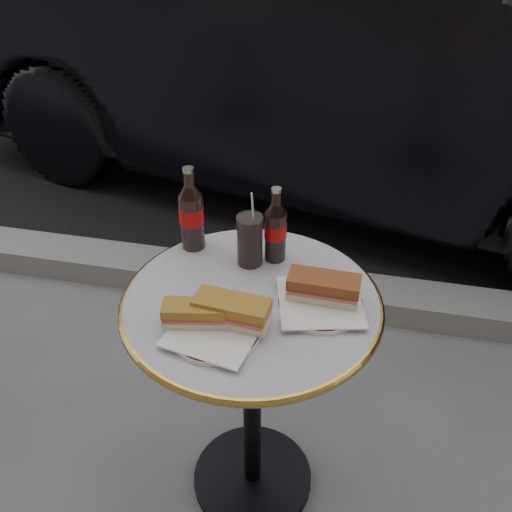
% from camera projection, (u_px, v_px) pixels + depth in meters
% --- Properties ---
extents(ground, '(80.00, 80.00, 0.00)m').
position_uv_depth(ground, '(253.00, 480.00, 1.77)').
color(ground, slate).
rests_on(ground, ground).
extents(asphalt_road, '(40.00, 8.00, 0.00)m').
position_uv_depth(asphalt_road, '(360.00, 43.00, 5.74)').
color(asphalt_road, black).
rests_on(asphalt_road, ground).
extents(curb, '(40.00, 0.20, 0.12)m').
position_uv_depth(curb, '(298.00, 289.00, 2.45)').
color(curb, gray).
rests_on(curb, ground).
extents(bistro_table, '(0.62, 0.62, 0.73)m').
position_uv_depth(bistro_table, '(252.00, 402.00, 1.55)').
color(bistro_table, '#BAB2C4').
rests_on(bistro_table, ground).
extents(plate_left, '(0.25, 0.25, 0.01)m').
position_uv_depth(plate_left, '(216.00, 332.00, 1.24)').
color(plate_left, white).
rests_on(plate_left, bistro_table).
extents(plate_right, '(0.21, 0.21, 0.01)m').
position_uv_depth(plate_right, '(320.00, 304.00, 1.32)').
color(plate_right, white).
rests_on(plate_right, bistro_table).
extents(sandwich_left_a, '(0.15, 0.09, 0.05)m').
position_uv_depth(sandwich_left_a, '(195.00, 314.00, 1.24)').
color(sandwich_left_a, '#A8762A').
rests_on(sandwich_left_a, plate_left).
extents(sandwich_left_b, '(0.17, 0.09, 0.06)m').
position_uv_depth(sandwich_left_b, '(232.00, 312.00, 1.24)').
color(sandwich_left_b, '#AF742C').
rests_on(sandwich_left_b, plate_left).
extents(sandwich_right, '(0.17, 0.08, 0.06)m').
position_uv_depth(sandwich_right, '(323.00, 288.00, 1.31)').
color(sandwich_right, brown).
rests_on(sandwich_right, plate_right).
extents(cola_bottle_left, '(0.07, 0.07, 0.23)m').
position_uv_depth(cola_bottle_left, '(191.00, 208.00, 1.45)').
color(cola_bottle_left, black).
rests_on(cola_bottle_left, bistro_table).
extents(cola_bottle_right, '(0.06, 0.06, 0.20)m').
position_uv_depth(cola_bottle_right, '(276.00, 224.00, 1.41)').
color(cola_bottle_right, black).
rests_on(cola_bottle_right, bistro_table).
extents(cola_glass, '(0.09, 0.09, 0.14)m').
position_uv_depth(cola_glass, '(250.00, 240.00, 1.42)').
color(cola_glass, black).
rests_on(cola_glass, bistro_table).
extents(parked_car, '(2.57, 4.81, 1.50)m').
position_uv_depth(parked_car, '(346.00, 48.00, 2.96)').
color(parked_car, black).
rests_on(parked_car, ground).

